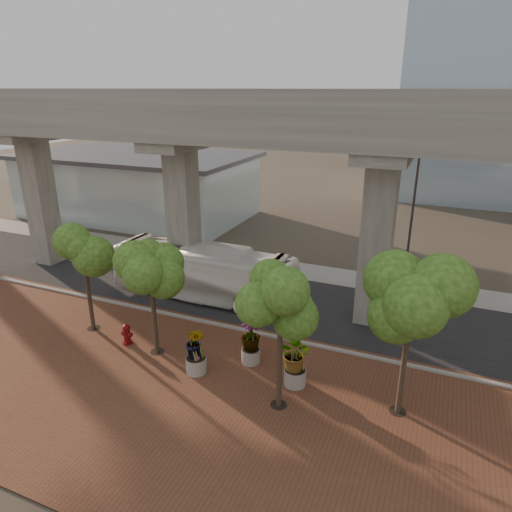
% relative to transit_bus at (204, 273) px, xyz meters
% --- Properties ---
extents(ground, '(160.00, 160.00, 0.00)m').
position_rel_transit_bus_xyz_m(ground, '(4.10, -0.98, -1.68)').
color(ground, '#373328').
rests_on(ground, ground).
extents(brick_plaza, '(70.00, 13.00, 0.06)m').
position_rel_transit_bus_xyz_m(brick_plaza, '(4.10, -8.98, -1.65)').
color(brick_plaza, brown).
rests_on(brick_plaza, ground).
extents(asphalt_road, '(90.00, 8.00, 0.04)m').
position_rel_transit_bus_xyz_m(asphalt_road, '(4.10, 1.02, -1.66)').
color(asphalt_road, black).
rests_on(asphalt_road, ground).
extents(curb_strip, '(70.00, 0.25, 0.16)m').
position_rel_transit_bus_xyz_m(curb_strip, '(4.10, -2.98, -1.60)').
color(curb_strip, gray).
rests_on(curb_strip, ground).
extents(far_sidewalk, '(90.00, 3.00, 0.06)m').
position_rel_transit_bus_xyz_m(far_sidewalk, '(4.10, 6.52, -1.65)').
color(far_sidewalk, gray).
rests_on(far_sidewalk, ground).
extents(transit_viaduct, '(72.00, 5.60, 12.40)m').
position_rel_transit_bus_xyz_m(transit_viaduct, '(4.10, 1.02, 5.61)').
color(transit_viaduct, '#9C9A8E').
rests_on(transit_viaduct, ground).
extents(station_pavilion, '(23.00, 13.00, 6.30)m').
position_rel_transit_bus_xyz_m(station_pavilion, '(-15.90, 15.02, 1.54)').
color(station_pavilion, silver).
rests_on(station_pavilion, ground).
extents(transit_bus, '(12.06, 3.00, 3.35)m').
position_rel_transit_bus_xyz_m(transit_bus, '(0.00, 0.00, 0.00)').
color(transit_bus, white).
rests_on(transit_bus, ground).
extents(fire_hydrant, '(0.57, 0.52, 1.15)m').
position_rel_transit_bus_xyz_m(fire_hydrant, '(-0.93, -6.48, -1.07)').
color(fire_hydrant, '#660B0D').
rests_on(fire_hydrant, ground).
extents(planter_front, '(2.18, 2.18, 2.40)m').
position_rel_transit_bus_xyz_m(planter_front, '(8.10, -6.42, -0.16)').
color(planter_front, '#A29F93').
rests_on(planter_front, ground).
extents(planter_right, '(2.20, 2.20, 2.35)m').
position_rel_transit_bus_xyz_m(planter_right, '(5.60, -5.57, -0.19)').
color(planter_right, gray).
rests_on(planter_right, ground).
extents(planter_left, '(2.13, 2.13, 2.34)m').
position_rel_transit_bus_xyz_m(planter_left, '(3.60, -7.30, -0.19)').
color(planter_left, '#ABA49B').
rests_on(planter_left, ground).
extents(street_tree_far_west, '(3.30, 3.30, 5.77)m').
position_rel_transit_bus_xyz_m(street_tree_far_west, '(-3.65, -5.94, 2.63)').
color(street_tree_far_west, '#3F3324').
rests_on(street_tree_far_west, ground).
extents(street_tree_near_west, '(3.31, 3.31, 5.90)m').
position_rel_transit_bus_xyz_m(street_tree_near_west, '(0.93, -6.57, 2.76)').
color(street_tree_near_west, '#3F3324').
rests_on(street_tree_near_west, ground).
extents(street_tree_near_east, '(3.47, 3.47, 6.32)m').
position_rel_transit_bus_xyz_m(street_tree_near_east, '(7.94, -8.03, 3.10)').
color(street_tree_near_east, '#3F3324').
rests_on(street_tree_near_east, ground).
extents(street_tree_far_east, '(3.84, 3.84, 6.57)m').
position_rel_transit_bus_xyz_m(street_tree_far_east, '(12.54, -6.52, 3.18)').
color(street_tree_far_east, '#3F3324').
rests_on(street_tree_far_east, ground).
extents(streetlamp_west, '(0.36, 1.05, 7.26)m').
position_rel_transit_bus_xyz_m(streetlamp_west, '(-4.17, 5.17, 2.57)').
color(streetlamp_west, '#2E2D32').
rests_on(streetlamp_west, ground).
extents(streetlamp_east, '(0.46, 1.34, 9.22)m').
position_rel_transit_bus_xyz_m(streetlamp_east, '(11.45, 5.40, 3.70)').
color(streetlamp_east, '#2C2C30').
rests_on(streetlamp_east, ground).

